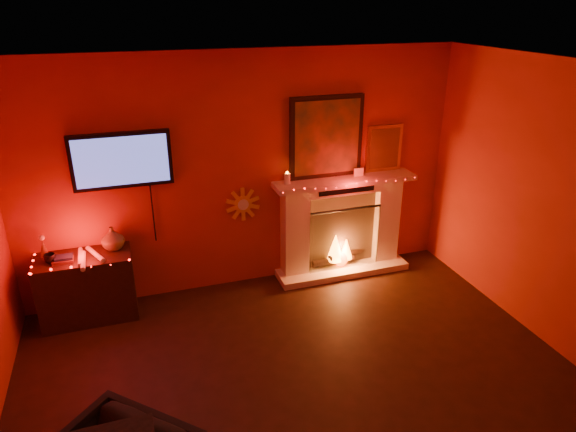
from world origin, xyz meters
name	(u,v)px	position (x,y,z in m)	size (l,w,h in m)	color
room	(333,283)	(0.00, 0.00, 1.35)	(5.00, 5.00, 5.00)	black
fireplace	(341,217)	(1.14, 2.39, 0.72)	(1.72, 0.40, 2.18)	beige
tv	(122,161)	(-1.30, 2.45, 1.65)	(1.00, 0.07, 1.24)	black
sunburst_clock	(243,204)	(-0.05, 2.48, 1.00)	(0.40, 0.03, 0.40)	orange
console_table	(88,285)	(-1.80, 2.26, 0.39)	(0.95, 0.58, 0.98)	black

